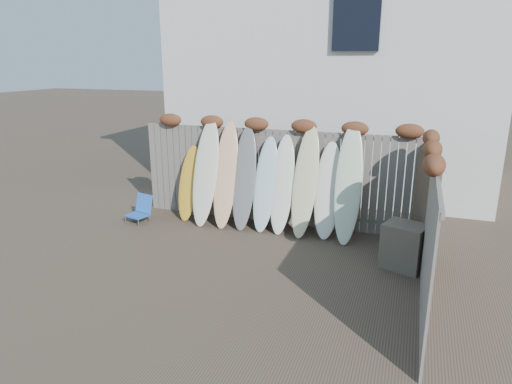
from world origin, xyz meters
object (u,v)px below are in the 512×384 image
(wooden_crate, at_px, (404,246))
(lattice_panel, at_px, (424,211))
(surfboard_0, at_px, (189,183))
(beach_chair, at_px, (141,209))

(wooden_crate, distance_m, lattice_panel, 0.67)
(lattice_panel, distance_m, surfboard_0, 4.85)
(beach_chair, distance_m, lattice_panel, 5.74)
(beach_chair, height_order, wooden_crate, wooden_crate)
(beach_chair, xyz_separation_m, lattice_panel, (5.70, -0.22, 0.66))
(wooden_crate, bearing_deg, lattice_panel, 49.27)
(beach_chair, relative_size, lattice_panel, 0.31)
(beach_chair, bearing_deg, lattice_panel, -2.17)
(wooden_crate, bearing_deg, beach_chair, 174.60)
(lattice_panel, relative_size, surfboard_0, 1.12)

